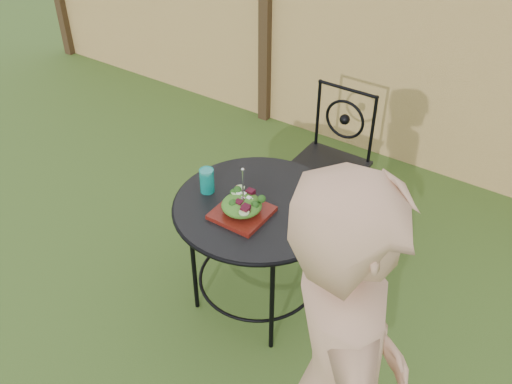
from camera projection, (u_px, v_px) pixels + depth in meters
ground at (248, 338)px, 3.22m from camera, size 60.00×60.00×0.00m
fence at (420, 50)px, 4.10m from camera, size 8.00×0.12×1.90m
patio_table at (258, 224)px, 3.12m from camera, size 0.92×0.92×0.72m
patio_chair at (331, 158)px, 3.78m from camera, size 0.46×0.46×0.95m
salad_plate at (242, 213)px, 2.95m from camera, size 0.27×0.27×0.02m
salad at (242, 205)px, 2.92m from camera, size 0.21×0.21×0.08m
fork at (243, 185)px, 2.84m from camera, size 0.01×0.01×0.18m
drinking_glass at (207, 181)px, 3.08m from camera, size 0.08×0.08×0.14m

